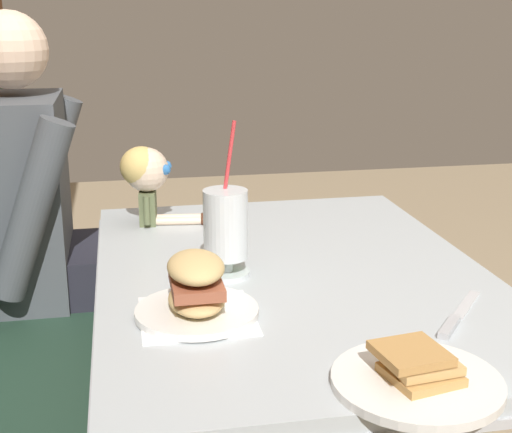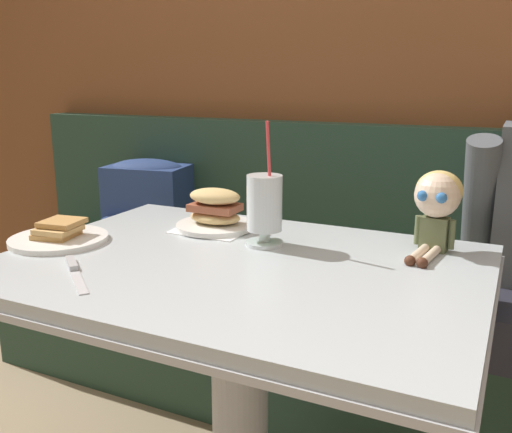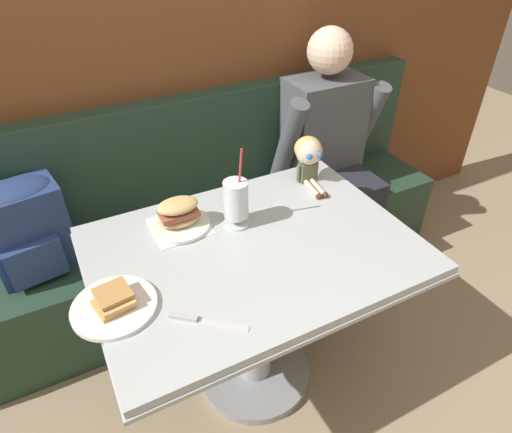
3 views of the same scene
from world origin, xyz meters
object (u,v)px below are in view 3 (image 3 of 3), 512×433
seated_doll (309,154)px  butter_knife (195,319)px  sandwich_plate (179,216)px  diner_patron (326,137)px  toast_plate (114,304)px  milkshake_glass (235,202)px  backpack (26,227)px

seated_doll → butter_knife: bearing=-144.6°
sandwich_plate → diner_patron: size_ratio=0.27×
seated_doll → diner_patron: (0.31, 0.30, -0.13)m
toast_plate → butter_knife: bearing=-38.3°
milkshake_glass → toast_plate: bearing=-157.2°
seated_doll → backpack: bearing=163.6°
milkshake_glass → diner_patron: size_ratio=0.39×
butter_knife → backpack: backpack is taller
sandwich_plate → seated_doll: size_ratio=0.98×
toast_plate → sandwich_plate: (0.30, 0.29, 0.03)m
milkshake_glass → sandwich_plate: (-0.19, 0.08, -0.05)m
butter_knife → backpack: bearing=116.3°
backpack → diner_patron: diner_patron is taller
diner_patron → seated_doll: bearing=-135.9°
milkshake_glass → butter_knife: size_ratio=1.64×
seated_doll → diner_patron: diner_patron is taller
butter_knife → backpack: (-0.40, 0.82, -0.09)m
toast_plate → diner_patron: bearing=28.3°
toast_plate → diner_patron: diner_patron is taller
milkshake_glass → sandwich_plate: size_ratio=1.43×
backpack → milkshake_glass: bearing=-33.3°
seated_doll → backpack: (-1.10, 0.32, -0.21)m
toast_plate → butter_knife: 0.24m
milkshake_glass → seated_doll: milkshake_glass is taller
backpack → sandwich_plate: bearing=-36.4°
toast_plate → backpack: bearing=107.8°
sandwich_plate → toast_plate: bearing=-136.5°
toast_plate → backpack: (-0.21, 0.67, -0.10)m
milkshake_glass → butter_knife: milkshake_glass is taller
sandwich_plate → milkshake_glass: bearing=-23.5°
seated_doll → diner_patron: bearing=44.1°
backpack → butter_knife: bearing=-63.7°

